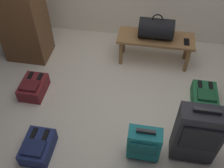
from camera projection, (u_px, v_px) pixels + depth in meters
ground_plane at (126, 114)px, 3.03m from camera, size 6.60×6.60×0.00m
bench at (155, 41)px, 3.42m from camera, size 1.00×0.36×0.41m
duffel_bag_black at (156, 29)px, 3.28m from camera, size 0.44×0.26×0.34m
cell_phone at (187, 42)px, 3.30m from camera, size 0.07×0.14×0.01m
suitcase_upright_charcoal at (197, 135)px, 2.38m from camera, size 0.41×0.22×0.76m
suitcase_small_teal at (144, 144)px, 2.49m from camera, size 0.32×0.18×0.46m
backpack_maroon at (33, 87)px, 3.19m from camera, size 0.28×0.38×0.21m
backpack_navy at (38, 147)px, 2.63m from camera, size 0.28×0.38×0.21m
backpack_green at (204, 96)px, 3.09m from camera, size 0.28×0.38×0.21m
side_cabinet at (23, 21)px, 3.38m from camera, size 0.56×0.44×1.10m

